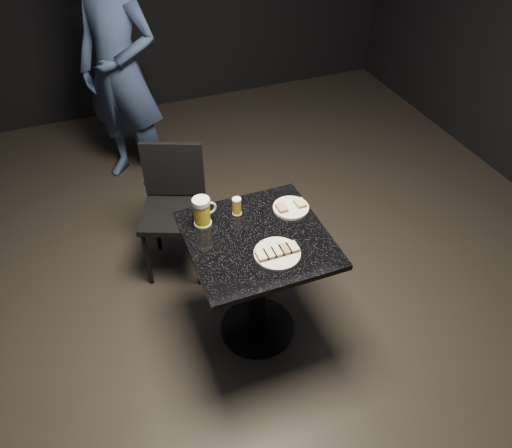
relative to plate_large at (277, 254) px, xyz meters
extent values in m
plane|color=black|center=(-0.04, 0.15, -0.76)|extent=(6.00, 6.00, 0.00)
cylinder|color=silver|center=(0.00, 0.00, 0.00)|extent=(0.23, 0.23, 0.01)
cylinder|color=white|center=(0.21, 0.30, 0.00)|extent=(0.19, 0.19, 0.01)
imported|color=navy|center=(-0.39, 2.01, 0.15)|extent=(0.78, 0.77, 1.82)
cylinder|color=black|center=(-0.04, 0.15, -0.74)|extent=(0.44, 0.44, 0.03)
cylinder|color=black|center=(-0.04, 0.15, -0.38)|extent=(0.10, 0.10, 0.69)
cube|color=black|center=(-0.04, 0.15, -0.02)|extent=(0.70, 0.70, 0.03)
cylinder|color=white|center=(-0.27, 0.35, 0.00)|extent=(0.09, 0.09, 0.01)
cylinder|color=yellow|center=(-0.27, 0.35, 0.06)|extent=(0.08, 0.08, 0.12)
cylinder|color=white|center=(-0.27, 0.35, 0.14)|extent=(0.09, 0.09, 0.03)
torus|color=white|center=(-0.22, 0.37, 0.07)|extent=(0.08, 0.01, 0.08)
cylinder|color=silver|center=(-0.08, 0.36, 0.00)|extent=(0.05, 0.05, 0.01)
cylinder|color=gold|center=(-0.08, 0.36, 0.04)|extent=(0.05, 0.05, 0.08)
cylinder|color=white|center=(-0.08, 0.36, 0.09)|extent=(0.05, 0.05, 0.01)
cube|color=black|center=(-0.34, 0.84, -0.31)|extent=(0.50, 0.50, 0.04)
cylinder|color=black|center=(-0.55, 0.75, -0.54)|extent=(0.03, 0.03, 0.43)
cylinder|color=black|center=(-0.26, 0.63, -0.54)|extent=(0.03, 0.03, 0.43)
cylinder|color=black|center=(-0.43, 1.05, -0.54)|extent=(0.03, 0.03, 0.43)
cylinder|color=black|center=(-0.13, 0.92, -0.54)|extent=(0.03, 0.03, 0.43)
cube|color=black|center=(-0.28, 1.00, -0.09)|extent=(0.36, 0.17, 0.38)
cube|color=#4C3521|center=(-0.08, 0.00, 0.01)|extent=(0.05, 0.07, 0.01)
cube|color=#D1D184|center=(-0.08, 0.00, 0.02)|extent=(0.05, 0.07, 0.01)
cube|color=#4C3521|center=(-0.04, 0.00, 0.01)|extent=(0.05, 0.07, 0.01)
cube|color=#D1D184|center=(-0.04, 0.00, 0.02)|extent=(0.05, 0.07, 0.01)
cube|color=#4C3521|center=(0.00, 0.00, 0.01)|extent=(0.05, 0.07, 0.01)
cube|color=beige|center=(0.00, 0.00, 0.02)|extent=(0.05, 0.07, 0.01)
cube|color=#4C3521|center=(0.04, 0.00, 0.01)|extent=(0.05, 0.07, 0.01)
cube|color=#8C7251|center=(0.04, 0.00, 0.02)|extent=(0.05, 0.07, 0.01)
cube|color=#4C3521|center=(0.08, 0.00, 0.01)|extent=(0.05, 0.07, 0.01)
cube|color=beige|center=(0.08, 0.00, 0.02)|extent=(0.05, 0.07, 0.01)
cube|color=#4C3521|center=(0.15, 0.30, 0.01)|extent=(0.05, 0.07, 0.01)
cube|color=tan|center=(0.15, 0.30, 0.02)|extent=(0.05, 0.07, 0.01)
cube|color=#4C3521|center=(0.26, 0.30, 0.01)|extent=(0.05, 0.07, 0.01)
cube|color=#D1D184|center=(0.26, 0.30, 0.02)|extent=(0.05, 0.07, 0.01)
camera|label=1|loc=(-0.72, -1.57, 1.69)|focal=35.00mm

